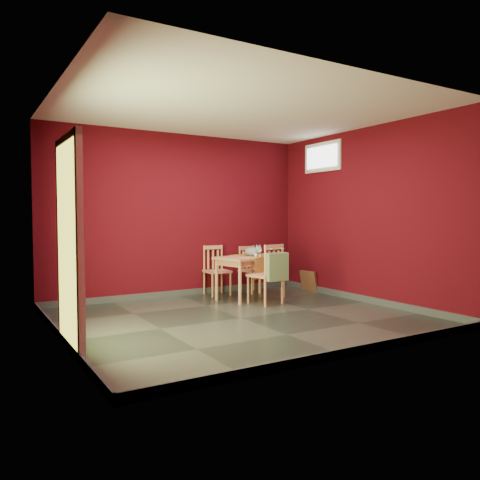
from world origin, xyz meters
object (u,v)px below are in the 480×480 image
chair_far_left (216,270)px  tote_bag (277,267)px  dining_table (251,261)px  cat (252,250)px  chair_near (267,273)px  picture_frame (309,281)px  chair_far_right (251,269)px

chair_far_left → tote_bag: bearing=-79.0°
dining_table → chair_far_left: size_ratio=1.46×
cat → chair_near: bearing=-124.4°
chair_far_left → chair_near: bearing=-78.3°
tote_bag → chair_near: bearing=97.2°
cat → picture_frame: bearing=-21.9°
dining_table → chair_far_right: chair_far_right is taller
tote_bag → dining_table: bearing=89.3°
chair_far_right → tote_bag: 1.36m
chair_far_right → picture_frame: size_ratio=2.19×
dining_table → tote_bag: bearing=-90.7°
dining_table → chair_near: size_ratio=1.34×
dining_table → chair_near: bearing=-93.9°
dining_table → picture_frame: dining_table is taller
tote_bag → picture_frame: (1.32, 0.88, -0.41)m
chair_far_left → picture_frame: 1.69m
cat → picture_frame: cat is taller
chair_far_right → chair_near: (-0.40, -1.08, 0.05)m
chair_far_right → tote_bag: tote_bag is taller
picture_frame → dining_table: bearing=-174.2°
chair_near → chair_far_right: bearing=69.7°
chair_far_left → chair_far_right: 0.65m
tote_bag → picture_frame: tote_bag is taller
cat → dining_table: bearing=63.0°
dining_table → picture_frame: 1.39m
chair_far_right → picture_frame: (0.95, -0.42, -0.23)m
cat → chair_far_right: bearing=29.3°
dining_table → cat: cat is taller
dining_table → picture_frame: bearing=5.8°
chair_far_right → tote_bag: (-0.37, -1.30, 0.18)m
chair_far_right → picture_frame: chair_far_right is taller
chair_far_left → tote_bag: tote_bag is taller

